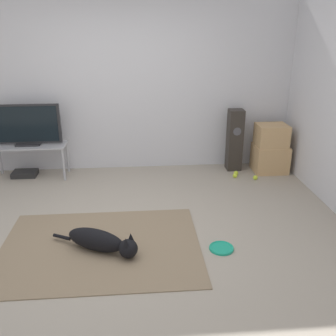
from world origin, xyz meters
name	(u,v)px	position (x,y,z in m)	size (l,w,h in m)	color
ground_plane	(116,237)	(0.00, 0.00, 0.00)	(12.00, 12.00, 0.00)	#9E9384
wall_back	(118,85)	(0.00, 2.10, 1.27)	(8.00, 0.06, 2.55)	silver
area_rug	(101,247)	(-0.15, -0.19, 0.01)	(2.00, 1.47, 0.01)	#847056
dog	(102,241)	(-0.12, -0.28, 0.12)	(0.87, 0.50, 0.24)	black
frisbee	(221,248)	(1.06, -0.33, 0.01)	(0.25, 0.25, 0.03)	#199E7A
cardboard_box_lower	(270,158)	(2.24, 1.72, 0.20)	(0.49, 0.42, 0.41)	tan
cardboard_box_upper	(272,135)	(2.23, 1.70, 0.57)	(0.44, 0.37, 0.32)	tan
floor_speaker	(235,140)	(1.72, 1.85, 0.47)	(0.22, 0.22, 0.93)	#2D2823
tv_stand	(29,149)	(-1.30, 1.78, 0.43)	(1.04, 0.41, 0.49)	#A8A8AD
tv	(26,125)	(-1.30, 1.78, 0.78)	(0.95, 0.20, 0.58)	#232326
tennis_ball_by_boxes	(235,176)	(1.66, 1.49, 0.03)	(0.07, 0.07, 0.07)	#C6E033
tennis_ball_near_speaker	(236,173)	(1.70, 1.58, 0.03)	(0.07, 0.07, 0.07)	#C6E033
tennis_ball_loose_on_carpet	(255,178)	(1.93, 1.39, 0.03)	(0.07, 0.07, 0.07)	#C6E033
game_console	(25,174)	(-1.42, 1.82, 0.04)	(0.35, 0.25, 0.07)	black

